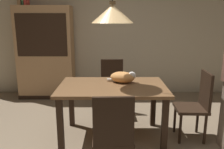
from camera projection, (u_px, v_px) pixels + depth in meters
The scene contains 9 objects.
back_wall at pixel (112, 26), 4.95m from camera, with size 6.40×0.10×2.90m, color beige.
dining_table at pixel (112, 93), 3.08m from camera, with size 1.40×0.90×0.75m.
chair_near_front at pixel (113, 134), 2.26m from camera, with size 0.42×0.42×0.93m.
chair_far_back at pixel (112, 85), 3.97m from camera, with size 0.41×0.41×0.93m.
chair_right_side at pixel (196, 103), 3.12m from camera, with size 0.42×0.42×0.93m.
cat_sleeping at pixel (123, 77), 3.19m from camera, with size 0.41×0.33×0.16m.
pendant_lamp at pixel (112, 14), 2.85m from camera, with size 0.52×0.52×1.30m.
hutch_bookcase at pixel (46, 55), 4.76m from camera, with size 1.12×0.45×1.85m.
book_brown_thick at pixel (20, 0), 4.51m from camera, with size 0.06×0.24×0.22m, color brown.
Camera 1 is at (-0.01, -2.41, 1.60)m, focal length 37.47 mm.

